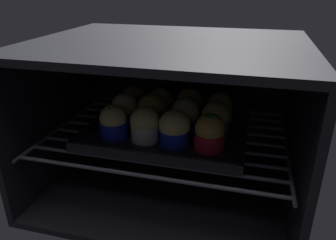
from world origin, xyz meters
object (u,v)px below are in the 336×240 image
Objects in this scene: muffin_row1_col0 at (125,109)px; muffin_row2_col1 at (160,104)px; muffin_row0_col1 at (145,125)px; muffin_row1_col1 at (152,111)px; muffin_row2_col3 at (220,108)px; muffin_row0_col0 at (113,122)px; muffin_row1_col2 at (185,115)px; muffin_row2_col0 at (134,100)px; muffin_row1_col3 at (216,119)px; muffin_row0_col3 at (210,132)px; muffin_row0_col2 at (174,129)px; muffin_row2_col2 at (190,105)px; baking_tray at (168,130)px.

muffin_row1_col0 is 1.07× the size of muffin_row2_col1.
muffin_row1_col1 is (-0.78, 7.38, 0.24)cm from muffin_row0_col1.
muffin_row2_col3 is at bearing 44.82° from muffin_row0_col1.
muffin_row0_col0 is 16.39cm from muffin_row1_col2.
muffin_row2_col0 is 1.01× the size of muffin_row2_col1.
muffin_row1_col3 is 23.42cm from muffin_row2_col0.
muffin_row0_col3 is at bearing -1.68° from muffin_row0_col1.
muffin_row2_col2 reaches higher than muffin_row0_col2.
muffin_row0_col1 is 0.95× the size of muffin_row1_col1.
muffin_row2_col0 is at bearing 146.93° from baking_tray.
muffin_row2_col2 is (14.28, 7.12, 0.03)cm from muffin_row1_col0.
muffin_row2_col3 is (7.07, 6.95, -0.13)cm from muffin_row1_col2.
muffin_row1_col1 is 1.10× the size of muffin_row2_col1.
muffin_row1_col3 is (11.09, -0.25, 4.14)cm from baking_tray.
baking_tray is at bearing -60.80° from muffin_row2_col1.
muffin_row0_col2 and muffin_row1_col3 have the same top height.
muffin_row0_col0 is (-10.60, -7.12, 3.90)cm from baking_tray.
muffin_row0_col2 reaches higher than muffin_row2_col0.
muffin_row2_col1 is 0.92× the size of muffin_row2_col3.
muffin_row1_col0 is at bearing 152.25° from muffin_row0_col2.
muffin_row1_col2 is at bearing -24.72° from muffin_row2_col0.
muffin_row0_col0 is at bearing -146.56° from muffin_row2_col3.
muffin_row0_col1 is at bearing 176.42° from muffin_row0_col2.
muffin_row2_col0 is 7.24cm from muffin_row2_col1.
muffin_row1_col3 is 0.98× the size of muffin_row2_col3.
muffin_row2_col2 is (14.76, -0.19, 0.37)cm from muffin_row2_col0.
muffin_row1_col2 is 1.11× the size of muffin_row2_col1.
muffin_row0_col2 is (3.36, -7.44, 4.12)cm from baking_tray.
baking_tray is 4.99× the size of muffin_row2_col1.
baking_tray is 4.73× the size of muffin_row0_col2.
muffin_row2_col1 is at bearing 139.84° from muffin_row1_col2.
muffin_row2_col3 is (15.11, 6.86, -0.27)cm from muffin_row1_col1.
muffin_row2_col1 is at bearing 119.20° from baking_tray.
muffin_row1_col0 is at bearing 161.05° from muffin_row0_col3.
muffin_row0_col0 is 9.97cm from muffin_row1_col1.
muffin_row2_col2 is (-0.36, 6.77, 0.13)cm from muffin_row1_col2.
muffin_row0_col2 reaches higher than muffin_row2_col1.
muffin_row1_col1 is (-14.82, 7.79, 0.09)cm from muffin_row0_col3.
baking_tray is 8.81cm from muffin_row2_col1.
muffin_row2_col2 is (7.67, 6.69, -0.00)cm from muffin_row1_col1.
muffin_row0_col3 is 1.03× the size of muffin_row1_col3.
muffin_row1_col2 is 6.78cm from muffin_row2_col2.
muffin_row0_col2 is 0.99× the size of muffin_row1_col0.
muffin_row0_col2 is at bearing -65.68° from baking_tray.
muffin_row0_col1 is 16.29cm from muffin_row2_col0.
baking_tray is 5.78cm from muffin_row1_col2.
muffin_row2_col2 is (3.66, 7.04, 4.28)cm from baking_tray.
muffin_row2_col2 reaches higher than muffin_row2_col1.
muffin_row1_col3 is (7.06, -0.51, -0.01)cm from muffin_row1_col2.
muffin_row2_col2 is (-7.15, 14.48, 0.08)cm from muffin_row0_col3.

